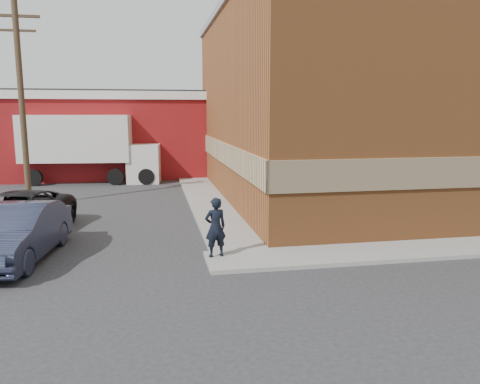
{
  "coord_description": "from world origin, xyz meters",
  "views": [
    {
      "loc": [
        -1.91,
        -13.43,
        4.2
      ],
      "look_at": [
        0.96,
        1.78,
        1.57
      ],
      "focal_mm": 35.0,
      "sensor_mm": 36.0,
      "label": 1
    }
  ],
  "objects": [
    {
      "name": "brick_building",
      "position": [
        8.5,
        9.0,
        4.68
      ],
      "size": [
        14.25,
        18.25,
        9.36
      ],
      "color": "#955226",
      "rests_on": "ground"
    },
    {
      "name": "warehouse",
      "position": [
        -6.0,
        20.0,
        2.81
      ],
      "size": [
        16.3,
        8.3,
        5.6
      ],
      "color": "maroon",
      "rests_on": "ground"
    },
    {
      "name": "sidewalk_west",
      "position": [
        0.6,
        9.0,
        0.06
      ],
      "size": [
        1.8,
        18.0,
        0.12
      ],
      "primitive_type": "cube",
      "color": "gray",
      "rests_on": "ground"
    },
    {
      "name": "man",
      "position": [
        -0.2,
        -0.56,
        0.98
      ],
      "size": [
        0.7,
        0.53,
        1.72
      ],
      "primitive_type": "imported",
      "rotation": [
        0.0,
        0.0,
        3.34
      ],
      "color": "black",
      "rests_on": "sidewalk_south"
    },
    {
      "name": "utility_pole",
      "position": [
        -7.5,
        9.0,
        4.75
      ],
      "size": [
        2.0,
        0.26,
        9.0
      ],
      "color": "brown",
      "rests_on": "ground"
    },
    {
      "name": "ground",
      "position": [
        0.0,
        0.0,
        0.0
      ],
      "size": [
        90.0,
        90.0,
        0.0
      ],
      "primitive_type": "plane",
      "color": "#28282B",
      "rests_on": "ground"
    },
    {
      "name": "box_truck",
      "position": [
        -5.48,
        15.92,
        2.35
      ],
      "size": [
        8.46,
        3.26,
        4.07
      ],
      "rotation": [
        0.0,
        0.0,
        -0.1
      ],
      "color": "silver",
      "rests_on": "ground"
    },
    {
      "name": "suv_a",
      "position": [
        -6.57,
        3.44,
        0.74
      ],
      "size": [
        3.56,
        5.76,
        1.49
      ],
      "primitive_type": "imported",
      "rotation": [
        0.0,
        0.0,
        -0.22
      ],
      "color": "black",
      "rests_on": "ground"
    },
    {
      "name": "sidewalk_south",
      "position": [
        7.5,
        -0.9,
        0.06
      ],
      "size": [
        16.0,
        1.8,
        0.12
      ],
      "primitive_type": "cube",
      "color": "gray",
      "rests_on": "ground"
    },
    {
      "name": "sedan",
      "position": [
        -5.77,
        0.5,
        0.8
      ],
      "size": [
        2.28,
        5.02,
        1.6
      ],
      "primitive_type": "imported",
      "rotation": [
        0.0,
        0.0,
        -0.13
      ],
      "color": "#2B3149",
      "rests_on": "ground"
    }
  ]
}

